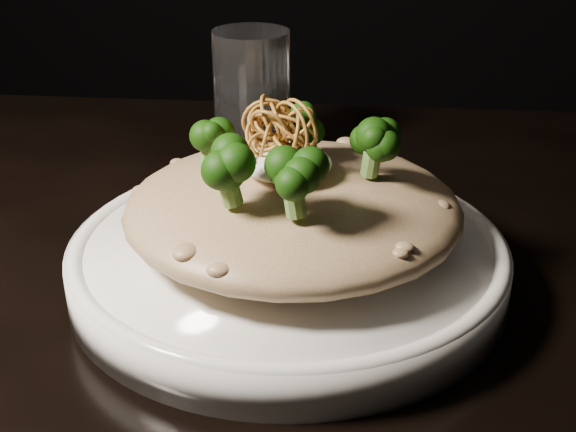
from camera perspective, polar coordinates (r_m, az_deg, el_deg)
The scene contains 7 objects.
table at distance 0.70m, azimuth -7.49°, elevation -8.74°, with size 1.10×0.80×0.75m.
plate at distance 0.60m, azimuth 0.00°, elevation -3.27°, with size 0.32×0.32×0.03m, color white.
risotto at distance 0.58m, azimuth 0.35°, elevation 0.59°, with size 0.25×0.25×0.05m, color brown.
broccoli at distance 0.56m, azimuth -0.22°, elevation 5.04°, with size 0.13×0.13×0.05m, color black, non-canonical shape.
cheese at distance 0.57m, azimuth -0.10°, elevation 3.81°, with size 0.06×0.06×0.02m, color white.
shallots at distance 0.56m, azimuth -0.47°, elevation 6.59°, with size 0.06×0.06×0.04m, color brown, non-canonical shape.
drinking_glass at distance 0.81m, azimuth -2.58°, elevation 8.40°, with size 0.08×0.08×0.13m, color silver.
Camera 1 is at (0.14, -0.56, 1.06)m, focal length 50.00 mm.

